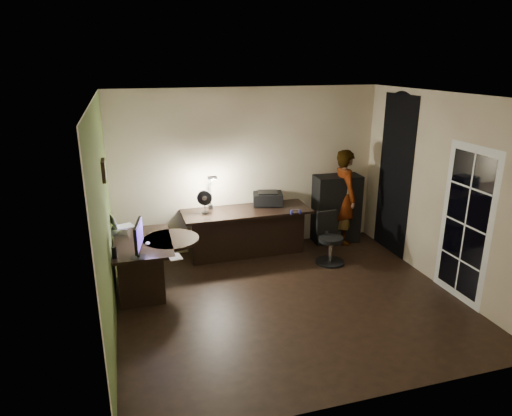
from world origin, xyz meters
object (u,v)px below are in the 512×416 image
object	(u,v)px
desk_left	(145,265)
office_chair	(331,239)
monitor	(138,245)
person	(345,197)
desk_right	(247,233)
cabinet	(336,209)

from	to	relation	value
desk_left	office_chair	bearing A→B (deg)	2.59
monitor	office_chair	bearing A→B (deg)	21.35
office_chair	person	world-z (taller)	person
office_chair	person	xyz separation A→B (m)	(0.60, 0.77, 0.42)
desk_left	person	world-z (taller)	person
desk_right	cabinet	world-z (taller)	cabinet
cabinet	office_chair	bearing A→B (deg)	-117.31
office_chair	cabinet	bearing A→B (deg)	57.96
desk_right	monitor	size ratio (longest dim) A/B	3.99
desk_left	monitor	distance (m)	0.75
desk_right	person	size ratio (longest dim) A/B	1.25
desk_left	person	bearing A→B (deg)	14.73
cabinet	monitor	xyz separation A→B (m)	(-3.45, -1.43, 0.29)
desk_right	office_chair	size ratio (longest dim) A/B	2.54
cabinet	office_chair	distance (m)	0.99
desk_left	cabinet	bearing A→B (deg)	16.35
desk_left	monitor	size ratio (longest dim) A/B	2.42
desk_left	office_chair	size ratio (longest dim) A/B	1.54
desk_right	monitor	world-z (taller)	monitor
desk_left	monitor	world-z (taller)	monitor
cabinet	desk_right	bearing A→B (deg)	-171.93
desk_left	monitor	bearing A→B (deg)	-96.93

